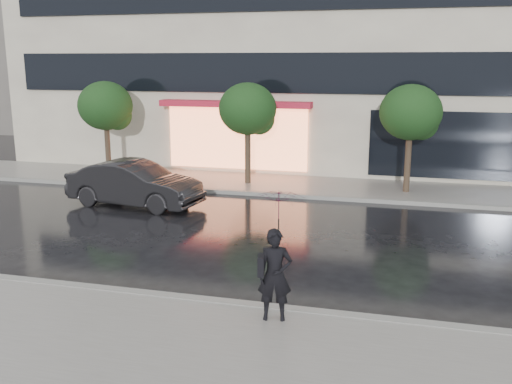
% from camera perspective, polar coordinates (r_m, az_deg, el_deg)
% --- Properties ---
extents(ground, '(120.00, 120.00, 0.00)m').
position_cam_1_polar(ground, '(12.34, 0.29, -9.80)').
color(ground, black).
rests_on(ground, ground).
extents(sidewalk_near, '(60.00, 4.50, 0.12)m').
position_cam_1_polar(sidewalk_near, '(9.52, -4.78, -16.78)').
color(sidewalk_near, slate).
rests_on(sidewalk_near, ground).
extents(sidewalk_far, '(60.00, 3.50, 0.12)m').
position_cam_1_polar(sidewalk_far, '(21.97, 6.92, 0.49)').
color(sidewalk_far, slate).
rests_on(sidewalk_far, ground).
extents(curb_near, '(60.00, 0.25, 0.14)m').
position_cam_1_polar(curb_near, '(11.42, -0.98, -11.35)').
color(curb_near, gray).
rests_on(curb_near, ground).
extents(curb_far, '(60.00, 0.25, 0.14)m').
position_cam_1_polar(curb_far, '(20.28, 6.24, -0.52)').
color(curb_far, gray).
rests_on(curb_far, ground).
extents(tree_far_west, '(2.20, 2.20, 3.99)m').
position_cam_1_polar(tree_far_west, '(24.18, -14.66, 8.17)').
color(tree_far_west, '#33261C').
rests_on(tree_far_west, ground).
extents(tree_mid_west, '(2.20, 2.20, 3.99)m').
position_cam_1_polar(tree_mid_west, '(21.90, -0.67, 8.12)').
color(tree_mid_west, '#33261C').
rests_on(tree_mid_west, ground).
extents(tree_mid_east, '(2.20, 2.20, 3.99)m').
position_cam_1_polar(tree_mid_east, '(21.14, 15.37, 7.49)').
color(tree_mid_east, '#33261C').
rests_on(tree_mid_east, ground).
extents(parked_car, '(4.77, 2.22, 1.51)m').
position_cam_1_polar(parked_car, '(19.51, -12.05, 0.80)').
color(parked_car, black).
rests_on(parked_car, ground).
extents(pedestrian_with_umbrella, '(1.15, 1.16, 2.44)m').
position_cam_1_polar(pedestrian_with_umbrella, '(10.22, 2.14, -4.38)').
color(pedestrian_with_umbrella, black).
rests_on(pedestrian_with_umbrella, sidewalk_near).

